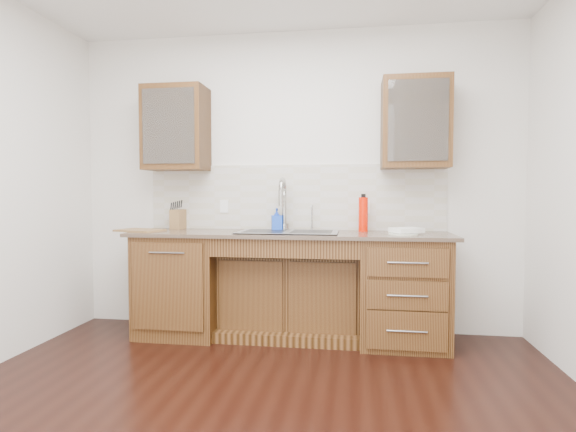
# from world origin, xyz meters

# --- Properties ---
(ground) EXTENTS (4.00, 3.50, 0.10)m
(ground) POSITION_xyz_m (0.00, 0.00, -0.05)
(ground) COLOR black
(wall_back) EXTENTS (4.00, 0.10, 2.70)m
(wall_back) POSITION_xyz_m (0.00, 1.80, 1.35)
(wall_back) COLOR silver
(wall_back) RESTS_ON ground
(base_cabinet_left) EXTENTS (0.70, 0.62, 0.88)m
(base_cabinet_left) POSITION_xyz_m (-0.95, 1.44, 0.44)
(base_cabinet_left) COLOR #593014
(base_cabinet_left) RESTS_ON ground
(base_cabinet_center) EXTENTS (1.20, 0.44, 0.70)m
(base_cabinet_center) POSITION_xyz_m (0.00, 1.53, 0.35)
(base_cabinet_center) COLOR #593014
(base_cabinet_center) RESTS_ON ground
(base_cabinet_right) EXTENTS (0.70, 0.62, 0.88)m
(base_cabinet_right) POSITION_xyz_m (0.95, 1.44, 0.44)
(base_cabinet_right) COLOR #593014
(base_cabinet_right) RESTS_ON ground
(countertop) EXTENTS (2.70, 0.65, 0.03)m
(countertop) POSITION_xyz_m (0.00, 1.43, 0.90)
(countertop) COLOR #84705B
(countertop) RESTS_ON base_cabinet_left
(backsplash) EXTENTS (2.70, 0.02, 0.59)m
(backsplash) POSITION_xyz_m (0.00, 1.74, 1.21)
(backsplash) COLOR beige
(backsplash) RESTS_ON wall_back
(sink) EXTENTS (0.84, 0.46, 0.19)m
(sink) POSITION_xyz_m (0.00, 1.41, 0.83)
(sink) COLOR #9E9EA5
(sink) RESTS_ON countertop
(faucet) EXTENTS (0.04, 0.04, 0.40)m
(faucet) POSITION_xyz_m (-0.07, 1.64, 1.11)
(faucet) COLOR #999993
(faucet) RESTS_ON countertop
(filter_tap) EXTENTS (0.02, 0.02, 0.24)m
(filter_tap) POSITION_xyz_m (0.18, 1.65, 1.03)
(filter_tap) COLOR #999993
(filter_tap) RESTS_ON countertop
(upper_cabinet_left) EXTENTS (0.55, 0.34, 0.75)m
(upper_cabinet_left) POSITION_xyz_m (-1.05, 1.58, 1.83)
(upper_cabinet_left) COLOR #593014
(upper_cabinet_left) RESTS_ON wall_back
(upper_cabinet_right) EXTENTS (0.55, 0.34, 0.75)m
(upper_cabinet_right) POSITION_xyz_m (1.05, 1.58, 1.83)
(upper_cabinet_right) COLOR #593014
(upper_cabinet_right) RESTS_ON wall_back
(outlet_left) EXTENTS (0.08, 0.01, 0.12)m
(outlet_left) POSITION_xyz_m (-0.65, 1.73, 1.12)
(outlet_left) COLOR white
(outlet_left) RESTS_ON backsplash
(outlet_right) EXTENTS (0.08, 0.01, 0.12)m
(outlet_right) POSITION_xyz_m (0.65, 1.73, 1.12)
(outlet_right) COLOR white
(outlet_right) RESTS_ON backsplash
(soap_bottle) EXTENTS (0.11, 0.11, 0.20)m
(soap_bottle) POSITION_xyz_m (-0.13, 1.59, 1.01)
(soap_bottle) COLOR blue
(soap_bottle) RESTS_ON countertop
(water_bottle) EXTENTS (0.08, 0.08, 0.30)m
(water_bottle) POSITION_xyz_m (0.63, 1.61, 1.06)
(water_bottle) COLOR #EE1600
(water_bottle) RESTS_ON countertop
(plate) EXTENTS (0.29, 0.29, 0.01)m
(plate) POSITION_xyz_m (0.94, 1.34, 0.92)
(plate) COLOR beige
(plate) RESTS_ON countertop
(dish_towel) EXTENTS (0.29, 0.27, 0.04)m
(dish_towel) POSITION_xyz_m (0.97, 1.38, 0.94)
(dish_towel) COLOR white
(dish_towel) RESTS_ON plate
(knife_block) EXTENTS (0.11, 0.17, 0.18)m
(knife_block) POSITION_xyz_m (-1.07, 1.66, 1.00)
(knife_block) COLOR #985727
(knife_block) RESTS_ON countertop
(cutting_board) EXTENTS (0.43, 0.35, 0.02)m
(cutting_board) POSITION_xyz_m (-1.30, 1.35, 0.92)
(cutting_board) COLOR olive
(cutting_board) RESTS_ON countertop
(cup_left_a) EXTENTS (0.14, 0.14, 0.10)m
(cup_left_a) POSITION_xyz_m (-1.20, 1.58, 1.77)
(cup_left_a) COLOR white
(cup_left_a) RESTS_ON upper_cabinet_left
(cup_left_b) EXTENTS (0.10, 0.10, 0.08)m
(cup_left_b) POSITION_xyz_m (-0.96, 1.58, 1.77)
(cup_left_b) COLOR white
(cup_left_b) RESTS_ON upper_cabinet_left
(cup_right_a) EXTENTS (0.13, 0.13, 0.09)m
(cup_right_a) POSITION_xyz_m (0.98, 1.58, 1.77)
(cup_right_a) COLOR white
(cup_right_a) RESTS_ON upper_cabinet_right
(cup_right_b) EXTENTS (0.14, 0.14, 0.10)m
(cup_right_b) POSITION_xyz_m (1.14, 1.58, 1.78)
(cup_right_b) COLOR white
(cup_right_b) RESTS_ON upper_cabinet_right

